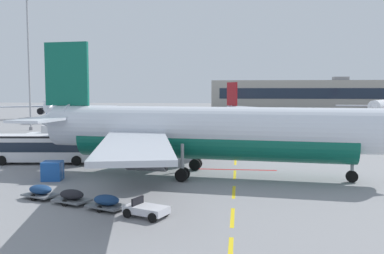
% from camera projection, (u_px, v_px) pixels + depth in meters
% --- Properties ---
extents(apron_paint_markings, '(8.00, 95.12, 0.01)m').
position_uv_depth(apron_paint_markings, '(236.00, 149.00, 55.87)').
color(apron_paint_markings, yellow).
rests_on(apron_paint_markings, ground).
extents(airliner_foreground, '(34.82, 34.40, 12.20)m').
position_uv_depth(airliner_foreground, '(205.00, 132.00, 37.78)').
color(airliner_foreground, silver).
rests_on(airliner_foreground, ground).
extents(airliner_far_center, '(29.49, 30.39, 10.84)m').
position_uv_depth(airliner_far_center, '(58.00, 106.00, 112.49)').
color(airliner_far_center, silver).
rests_on(airliner_far_center, ground).
extents(airliner_far_right, '(22.74, 24.34, 9.25)m').
position_uv_depth(airliner_far_right, '(264.00, 117.00, 74.10)').
color(airliner_far_right, silver).
rests_on(airliner_far_right, ground).
extents(apron_shuttle_bus, '(12.24, 3.98, 3.00)m').
position_uv_depth(apron_shuttle_bus, '(41.00, 147.00, 44.55)').
color(apron_shuttle_bus, silver).
rests_on(apron_shuttle_bus, ground).
extents(catering_truck, '(7.17, 3.12, 3.14)m').
position_uv_depth(catering_truck, '(57.00, 136.00, 55.44)').
color(catering_truck, black).
rests_on(catering_truck, ground).
extents(fuel_service_truck, '(7.26, 5.59, 3.14)m').
position_uv_depth(fuel_service_truck, '(333.00, 137.00, 55.22)').
color(fuel_service_truck, black).
rests_on(fuel_service_truck, ground).
extents(baggage_train, '(11.27, 5.83, 1.14)m').
position_uv_depth(baggage_train, '(89.00, 199.00, 27.81)').
color(baggage_train, silver).
rests_on(baggage_train, ground).
extents(uld_cargo_container, '(1.83, 1.80, 1.60)m').
position_uv_depth(uld_cargo_container, '(53.00, 171.00, 36.20)').
color(uld_cargo_container, '#194C9E').
rests_on(uld_cargo_container, ground).
extents(apron_light_mast_near, '(1.80, 1.80, 25.88)m').
position_uv_depth(apron_light_mast_near, '(28.00, 46.00, 80.63)').
color(apron_light_mast_near, slate).
rests_on(apron_light_mast_near, ground).
extents(terminal_satellite, '(82.44, 21.32, 13.43)m').
position_uv_depth(terminal_satellite, '(310.00, 95.00, 179.80)').
color(terminal_satellite, '#9E998E').
rests_on(terminal_satellite, ground).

